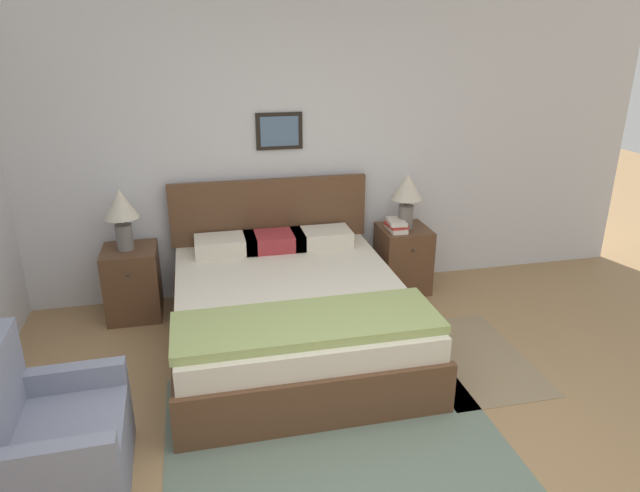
% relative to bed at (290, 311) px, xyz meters
% --- Properties ---
extents(wall_back, '(6.99, 0.09, 2.60)m').
position_rel_bed_xyz_m(wall_back, '(0.15, 1.11, 1.01)').
color(wall_back, silver).
rests_on(wall_back, ground_plane).
extents(area_rug_main, '(2.03, 1.78, 0.01)m').
position_rel_bed_xyz_m(area_rug_main, '(0.07, -1.20, -0.29)').
color(area_rug_main, slate).
rests_on(area_rug_main, ground_plane).
extents(area_rug_bedside, '(0.80, 1.22, 0.01)m').
position_rel_bed_xyz_m(area_rug_bedside, '(1.31, -0.49, -0.29)').
color(area_rug_bedside, '#897556').
rests_on(area_rug_bedside, ground_plane).
extents(bed, '(1.77, 2.11, 1.10)m').
position_rel_bed_xyz_m(bed, '(0.00, 0.00, 0.00)').
color(bed, brown).
rests_on(bed, ground_plane).
extents(armchair, '(0.68, 0.81, 0.86)m').
position_rel_bed_xyz_m(armchair, '(-1.49, -1.20, -0.01)').
color(armchair, gray).
rests_on(armchair, ground_plane).
extents(nightstand_near_window, '(0.44, 0.48, 0.61)m').
position_rel_bed_xyz_m(nightstand_near_window, '(-1.23, 0.80, 0.01)').
color(nightstand_near_window, brown).
rests_on(nightstand_near_window, ground_plane).
extents(nightstand_by_door, '(0.44, 0.48, 0.61)m').
position_rel_bed_xyz_m(nightstand_by_door, '(1.23, 0.80, 0.01)').
color(nightstand_by_door, brown).
rests_on(nightstand_by_door, ground_plane).
extents(table_lamp_near_window, '(0.28, 0.28, 0.52)m').
position_rel_bed_xyz_m(table_lamp_near_window, '(-1.25, 0.80, 0.67)').
color(table_lamp_near_window, slate).
rests_on(table_lamp_near_window, nightstand_near_window).
extents(table_lamp_by_door, '(0.28, 0.28, 0.52)m').
position_rel_bed_xyz_m(table_lamp_by_door, '(1.23, 0.80, 0.67)').
color(table_lamp_by_door, slate).
rests_on(table_lamp_by_door, nightstand_by_door).
extents(book_thick_bottom, '(0.14, 0.27, 0.04)m').
position_rel_bed_xyz_m(book_thick_bottom, '(1.13, 0.76, 0.34)').
color(book_thick_bottom, silver).
rests_on(book_thick_bottom, nightstand_by_door).
extents(book_hardcover_middle, '(0.18, 0.22, 0.03)m').
position_rel_bed_xyz_m(book_hardcover_middle, '(1.13, 0.76, 0.37)').
color(book_hardcover_middle, '#B7332D').
rests_on(book_hardcover_middle, book_thick_bottom).
extents(book_novel_upper, '(0.18, 0.27, 0.03)m').
position_rel_bed_xyz_m(book_novel_upper, '(1.13, 0.76, 0.40)').
color(book_novel_upper, silver).
rests_on(book_novel_upper, book_hardcover_middle).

